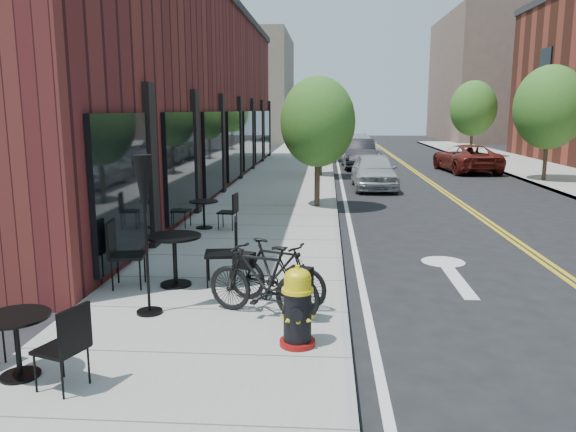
{
  "coord_description": "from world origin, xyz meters",
  "views": [
    {
      "loc": [
        -0.33,
        -7.62,
        2.95
      ],
      "look_at": [
        -1.04,
        2.66,
        1.0
      ],
      "focal_mm": 35.0,
      "sensor_mm": 36.0,
      "label": 1
    }
  ],
  "objects": [
    {
      "name": "ground",
      "position": [
        0.0,
        0.0,
        0.0
      ],
      "size": [
        120.0,
        120.0,
        0.0
      ],
      "primitive_type": "plane",
      "color": "black",
      "rests_on": "ground"
    },
    {
      "name": "sidewalk_near",
      "position": [
        -2.0,
        10.0,
        0.06
      ],
      "size": [
        4.0,
        70.0,
        0.12
      ],
      "primitive_type": "cube",
      "color": "#9E9B93",
      "rests_on": "ground"
    },
    {
      "name": "building_near",
      "position": [
        -6.5,
        14.0,
        3.5
      ],
      "size": [
        5.0,
        28.0,
        7.0
      ],
      "primitive_type": "cube",
      "color": "#4D1819",
      "rests_on": "ground"
    },
    {
      "name": "bg_building_left",
      "position": [
        -8.0,
        48.0,
        5.0
      ],
      "size": [
        8.0,
        14.0,
        10.0
      ],
      "primitive_type": "cube",
      "color": "#726656",
      "rests_on": "ground"
    },
    {
      "name": "bg_building_right",
      "position": [
        16.0,
        50.0,
        6.0
      ],
      "size": [
        10.0,
        16.0,
        12.0
      ],
      "primitive_type": "cube",
      "color": "brown",
      "rests_on": "ground"
    },
    {
      "name": "tree_near_a",
      "position": [
        -0.6,
        9.0,
        2.6
      ],
      "size": [
        2.2,
        2.2,
        3.81
      ],
      "color": "#382B1E",
      "rests_on": "sidewalk_near"
    },
    {
      "name": "tree_near_b",
      "position": [
        -0.6,
        17.0,
        2.71
      ],
      "size": [
        2.3,
        2.3,
        3.98
      ],
      "color": "#382B1E",
      "rests_on": "sidewalk_near"
    },
    {
      "name": "tree_near_c",
      "position": [
        -0.6,
        25.0,
        2.53
      ],
      "size": [
        2.1,
        2.1,
        3.67
      ],
      "color": "#382B1E",
      "rests_on": "sidewalk_near"
    },
    {
      "name": "tree_near_d",
      "position": [
        -0.6,
        33.0,
        2.79
      ],
      "size": [
        2.4,
        2.4,
        4.11
      ],
      "color": "#382B1E",
      "rests_on": "sidewalk_near"
    },
    {
      "name": "tree_far_b",
      "position": [
        8.6,
        16.0,
        3.06
      ],
      "size": [
        2.8,
        2.8,
        4.62
      ],
      "color": "#382B1E",
      "rests_on": "sidewalk_far"
    },
    {
      "name": "tree_far_c",
      "position": [
        8.6,
        28.0,
        3.06
      ],
      "size": [
        2.8,
        2.8,
        4.62
      ],
      "color": "#382B1E",
      "rests_on": "sidewalk_far"
    },
    {
      "name": "fire_hydrant",
      "position": [
        -0.66,
        -1.18,
        0.6
      ],
      "size": [
        0.49,
        0.49,
        1.01
      ],
      "rotation": [
        0.0,
        0.0,
        0.11
      ],
      "color": "maroon",
      "rests_on": "sidewalk_near"
    },
    {
      "name": "bicycle_left",
      "position": [
        -1.19,
        -0.2,
        0.63
      ],
      "size": [
        1.76,
        1.03,
        1.02
      ],
      "primitive_type": "imported",
      "rotation": [
        0.0,
        0.0,
        -1.92
      ],
      "color": "black",
      "rests_on": "sidewalk_near"
    },
    {
      "name": "bicycle_right",
      "position": [
        -1.05,
        0.28,
        0.61
      ],
      "size": [
        1.68,
        1.05,
        0.98
      ],
      "primitive_type": "imported",
      "rotation": [
        0.0,
        0.0,
        1.17
      ],
      "color": "black",
      "rests_on": "sidewalk_near"
    },
    {
      "name": "bistro_set_a",
      "position": [
        -3.6,
        -2.21,
        0.57
      ],
      "size": [
        1.71,
        0.97,
        0.9
      ],
      "rotation": [
        0.0,
        0.0,
        -0.34
      ],
      "color": "black",
      "rests_on": "sidewalk_near"
    },
    {
      "name": "bistro_set_b",
      "position": [
        -2.77,
        1.07,
        0.67
      ],
      "size": [
        2.07,
        1.0,
        1.09
      ],
      "rotation": [
        0.0,
        0.0,
        0.15
      ],
      "color": "black",
      "rests_on": "sidewalk_near"
    },
    {
      "name": "bistro_set_c",
      "position": [
        -3.28,
        5.58,
        0.56
      ],
      "size": [
        1.65,
        0.79,
        0.87
      ],
      "rotation": [
        0.0,
        0.0,
        -0.14
      ],
      "color": "black",
      "rests_on": "sidewalk_near"
    },
    {
      "name": "patio_umbrella",
      "position": [
        -2.8,
        -0.22,
        1.73
      ],
      "size": [
        0.36,
        0.36,
        2.24
      ],
      "color": "black",
      "rests_on": "sidewalk_near"
    },
    {
      "name": "parked_car_a",
      "position": [
        1.47,
        13.79,
        0.68
      ],
      "size": [
        1.64,
        3.98,
        1.35
      ],
      "primitive_type": "imported",
      "rotation": [
        0.0,
        0.0,
        0.01
      ],
      "color": "#A7ABAF",
      "rests_on": "ground"
    },
    {
      "name": "parked_car_b",
      "position": [
        1.3,
        21.63,
        0.74
      ],
      "size": [
        1.73,
        4.56,
        1.49
      ],
      "primitive_type": "imported",
      "rotation": [
        0.0,
        0.0,
        0.03
      ],
      "color": "black",
      "rests_on": "ground"
    },
    {
      "name": "parked_car_c",
      "position": [
        1.6,
        26.67,
        0.76
      ],
      "size": [
        2.55,
        5.38,
        1.52
      ],
      "primitive_type": "imported",
      "rotation": [
        0.0,
        0.0,
        0.08
      ],
      "color": "#AEAEB3",
      "rests_on": "ground"
    },
    {
      "name": "parked_car_far",
      "position": [
        6.4,
        20.04,
        0.66
      ],
      "size": [
        2.69,
        4.97,
        1.33
      ],
      "primitive_type": "imported",
      "rotation": [
        0.0,
        0.0,
        3.25
      ],
      "color": "maroon",
      "rests_on": "ground"
    }
  ]
}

